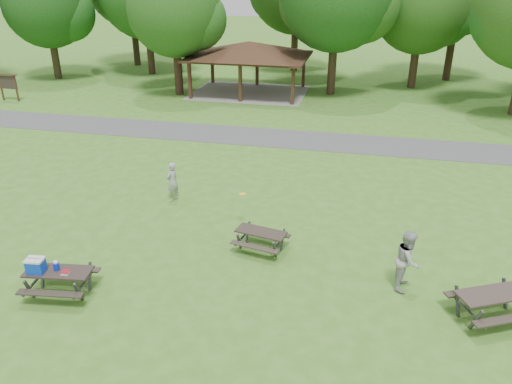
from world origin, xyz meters
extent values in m
plane|color=#3C7320|center=(0.00, 0.00, 0.00)|extent=(160.00, 160.00, 0.00)
cube|color=#48484B|center=(0.00, 14.00, 0.01)|extent=(120.00, 3.20, 0.02)
cube|color=#351C13|center=(-7.70, 21.30, 1.30)|extent=(0.22, 0.22, 2.60)
cube|color=#351B13|center=(-7.70, 26.70, 1.30)|extent=(0.22, 0.22, 2.60)
cube|color=#352013|center=(-4.00, 21.30, 1.30)|extent=(0.22, 0.22, 2.60)
cube|color=#362113|center=(-4.00, 26.70, 1.30)|extent=(0.22, 0.22, 2.60)
cube|color=#311F12|center=(-0.30, 21.30, 1.30)|extent=(0.22, 0.22, 2.60)
cube|color=#392114|center=(-0.30, 26.70, 1.30)|extent=(0.22, 0.22, 2.60)
cube|color=#352015|center=(-4.00, 24.00, 2.68)|extent=(8.60, 6.60, 0.16)
pyramid|color=#342014|center=(-4.00, 24.00, 3.26)|extent=(7.01, 7.01, 1.00)
cube|color=gray|center=(-4.00, 24.00, 0.01)|extent=(8.40, 6.40, 0.03)
cube|color=#3E2616|center=(-20.60, 18.00, 0.90)|extent=(0.10, 0.10, 1.80)
cube|color=#3E2216|center=(-19.40, 18.00, 0.90)|extent=(0.10, 0.10, 1.80)
cube|color=black|center=(-20.00, 18.00, 1.30)|extent=(1.40, 0.06, 0.90)
cube|color=#342014|center=(-20.00, 18.00, 1.85)|extent=(1.60, 0.30, 0.06)
cylinder|color=black|center=(-21.00, 25.50, 1.66)|extent=(0.60, 0.60, 3.32)
sphere|color=#123F12|center=(-21.00, 25.50, 5.88)|extent=(6.80, 6.80, 6.80)
sphere|color=#144915|center=(-19.47, 25.80, 5.20)|extent=(4.42, 4.42, 4.42)
sphere|color=#1E4A15|center=(-22.36, 25.30, 5.37)|extent=(4.08, 4.08, 4.08)
cylinder|color=black|center=(-14.00, 29.00, 1.92)|extent=(0.60, 0.60, 3.85)
sphere|color=#164D16|center=(-12.25, 29.30, 5.99)|extent=(5.07, 5.07, 5.07)
cylinder|color=black|center=(-9.00, 22.50, 1.75)|extent=(0.60, 0.60, 3.50)
sphere|color=#1B4915|center=(-9.00, 22.50, 5.97)|extent=(6.60, 6.60, 6.60)
sphere|color=#1B4F16|center=(-7.52, 22.80, 5.31)|extent=(4.29, 4.29, 4.29)
sphere|color=#1C4714|center=(-10.32, 22.30, 5.48)|extent=(3.96, 3.96, 3.96)
cylinder|color=black|center=(2.00, 25.00, 2.01)|extent=(0.60, 0.60, 4.02)
sphere|color=#1D4A15|center=(3.80, 25.30, 6.22)|extent=(5.20, 5.20, 5.20)
sphere|color=#1C4814|center=(0.40, 24.80, 6.42)|extent=(4.80, 4.80, 4.80)
cylinder|color=#322016|center=(8.00, 28.50, 1.72)|extent=(0.60, 0.60, 3.43)
sphere|color=#1E4915|center=(8.00, 28.50, 6.05)|extent=(7.00, 7.00, 7.00)
sphere|color=#184D16|center=(9.57, 28.80, 5.36)|extent=(4.55, 4.55, 4.55)
sphere|color=#214D16|center=(6.60, 28.30, 5.53)|extent=(4.20, 4.20, 4.20)
sphere|color=#154714|center=(12.52, 21.80, 6.00)|extent=(4.44, 4.44, 4.44)
cylinder|color=black|center=(-17.00, 32.50, 2.19)|extent=(0.60, 0.60, 4.38)
cylinder|color=#312316|center=(-2.00, 33.00, 2.06)|extent=(0.60, 0.60, 4.13)
cylinder|color=#301E15|center=(11.00, 32.00, 2.27)|extent=(0.60, 0.60, 4.55)
cube|color=black|center=(-3.69, -1.58, 0.78)|extent=(2.01, 1.00, 0.05)
cube|color=black|center=(-3.61, -2.21, 0.47)|extent=(1.94, 0.52, 0.04)
cube|color=#312824|center=(-3.77, -0.95, 0.47)|extent=(1.94, 0.52, 0.04)
cube|color=#464648|center=(-4.37, -2.07, 0.39)|extent=(0.11, 0.41, 0.84)
cube|color=#454548|center=(-4.47, -1.27, 0.39)|extent=(0.11, 0.41, 0.84)
cube|color=#404042|center=(-4.42, -1.67, 0.42)|extent=(0.26, 1.56, 0.05)
cube|color=#39393B|center=(-2.90, -1.88, 0.39)|extent=(0.11, 0.41, 0.84)
cube|color=#454548|center=(-3.00, -1.08, 0.39)|extent=(0.11, 0.41, 0.84)
cube|color=#3F4042|center=(-2.95, -1.48, 0.42)|extent=(0.26, 1.56, 0.05)
cube|color=blue|center=(-4.25, -1.76, 1.00)|extent=(0.53, 0.42, 0.38)
cube|color=white|center=(-4.25, -1.76, 1.22)|extent=(0.55, 0.44, 0.06)
cylinder|color=silver|center=(-4.25, -1.76, 1.30)|extent=(0.42, 0.09, 0.03)
cylinder|color=#0D26CC|center=(-3.75, -1.53, 0.93)|extent=(0.18, 0.18, 0.23)
cylinder|color=white|center=(-3.75, -1.53, 1.07)|extent=(0.13, 0.13, 0.05)
cube|color=white|center=(-3.38, -1.67, 0.85)|extent=(0.24, 0.24, 0.07)
cube|color=maroon|center=(-3.38, -1.67, 0.89)|extent=(0.25, 0.25, 0.02)
cube|color=#2A241E|center=(1.58, 2.18, 0.69)|extent=(1.80, 0.99, 0.05)
cube|color=#332A25|center=(1.47, 1.63, 0.41)|extent=(1.72, 0.57, 0.04)
cube|color=#29221E|center=(1.69, 2.73, 0.41)|extent=(1.72, 0.57, 0.04)
cube|color=#444446|center=(0.87, 1.96, 0.35)|extent=(0.12, 0.36, 0.74)
cube|color=#464649|center=(1.01, 2.66, 0.35)|extent=(0.12, 0.36, 0.74)
cube|color=#464649|center=(0.94, 2.31, 0.37)|extent=(0.32, 1.37, 0.05)
cube|color=#3F4042|center=(2.16, 1.70, 0.35)|extent=(0.12, 0.36, 0.74)
cube|color=#404042|center=(2.29, 2.40, 0.35)|extent=(0.12, 0.36, 0.74)
cube|color=#444446|center=(2.23, 2.05, 0.37)|extent=(0.32, 1.37, 0.05)
cube|color=#322824|center=(8.52, 0.01, 0.81)|extent=(2.12, 1.58, 0.05)
cube|color=#2E2721|center=(8.81, -0.58, 0.48)|extent=(1.90, 1.13, 0.04)
cube|color=#302923|center=(8.24, 0.59, 0.48)|extent=(1.90, 1.13, 0.04)
cube|color=#444447|center=(8.02, -0.70, 0.40)|extent=(0.24, 0.40, 0.86)
cube|color=#3C3C3E|center=(7.66, 0.04, 0.40)|extent=(0.24, 0.40, 0.86)
cube|color=#444446|center=(7.84, -0.33, 0.44)|extent=(0.77, 1.47, 0.05)
cube|color=#38383B|center=(9.03, 0.72, 0.40)|extent=(0.24, 0.40, 0.86)
cylinder|color=yellow|center=(0.57, 3.67, 1.32)|extent=(0.31, 0.31, 0.02)
imported|color=#A2A2A5|center=(-2.78, 5.22, 0.83)|extent=(0.59, 0.71, 1.66)
imported|color=#ABABAD|center=(6.30, 1.03, 0.95)|extent=(0.90, 1.05, 1.90)
camera|label=1|loc=(4.64, -12.25, 9.03)|focal=35.00mm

